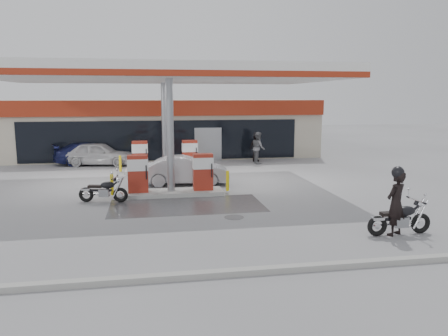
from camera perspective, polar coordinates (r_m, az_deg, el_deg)
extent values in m
plane|color=gray|center=(17.28, -6.53, -4.96)|extent=(90.00, 90.00, 0.00)
cube|color=#4C4C4F|center=(17.31, -4.88, -4.90)|extent=(6.00, 3.00, 0.00)
cylinder|color=#38383A|center=(15.60, 1.32, -6.45)|extent=(0.70, 0.70, 0.01)
cube|color=gray|center=(10.62, -4.17, -13.82)|extent=(28.00, 0.25, 0.15)
cube|color=beige|center=(32.81, -8.31, 5.31)|extent=(22.00, 8.00, 4.00)
cube|color=black|center=(28.85, -8.04, 3.58)|extent=(18.00, 0.10, 2.60)
cube|color=maroon|center=(28.65, -8.13, 7.75)|extent=(22.00, 0.25, 1.00)
cube|color=navy|center=(29.67, 5.64, 7.85)|extent=(3.50, 0.12, 0.80)
cube|color=gray|center=(29.09, -2.10, 3.12)|extent=(1.80, 0.14, 2.20)
cube|color=silver|center=(21.77, -7.62, 12.03)|extent=(16.00, 10.00, 0.60)
cube|color=maroon|center=(16.82, -6.87, 12.24)|extent=(16.00, 0.12, 0.24)
cube|color=maroon|center=(26.70, -8.07, 11.12)|extent=(16.00, 0.12, 0.24)
cylinder|color=gray|center=(18.82, -7.05, 4.21)|extent=(0.32, 0.32, 5.00)
cylinder|color=gray|center=(24.80, -7.78, 5.42)|extent=(0.32, 0.32, 5.00)
cube|color=#9E9E99|center=(19.20, -6.90, -3.24)|extent=(4.50, 1.30, 0.18)
cube|color=maroon|center=(19.01, -11.17, -0.74)|extent=(0.85, 0.48, 1.60)
cube|color=maroon|center=(19.15, -2.77, -0.50)|extent=(0.85, 0.48, 1.60)
cube|color=silver|center=(18.95, -11.21, 0.45)|extent=(0.88, 0.52, 0.50)
cube|color=silver|center=(19.09, -2.78, 0.68)|extent=(0.88, 0.52, 0.50)
cylinder|color=yellow|center=(19.15, -14.42, -2.13)|extent=(0.14, 0.14, 0.90)
cylinder|color=yellow|center=(19.39, 0.47, -1.69)|extent=(0.14, 0.14, 0.90)
cube|color=#9E9E99|center=(25.09, -7.65, -0.29)|extent=(4.50, 1.30, 0.18)
cube|color=maroon|center=(24.94, -10.91, 1.64)|extent=(0.85, 0.48, 1.60)
cube|color=maroon|center=(25.05, -4.49, 1.81)|extent=(0.85, 0.48, 1.60)
cube|color=silver|center=(24.89, -10.94, 2.55)|extent=(0.88, 0.52, 0.50)
cube|color=silver|center=(25.00, -4.51, 2.72)|extent=(0.88, 0.52, 0.50)
cylinder|color=yellow|center=(25.05, -13.40, 0.57)|extent=(0.14, 0.14, 0.90)
cylinder|color=yellow|center=(25.24, -1.99, 0.88)|extent=(0.14, 0.14, 0.90)
torus|color=black|center=(15.08, 24.29, -6.60)|extent=(0.65, 0.16, 0.65)
torus|color=black|center=(14.28, 19.38, -7.16)|extent=(0.65, 0.16, 0.65)
cube|color=gray|center=(14.67, 22.07, -6.54)|extent=(0.44, 0.27, 0.32)
cube|color=black|center=(14.55, 21.56, -6.19)|extent=(0.97, 0.13, 0.09)
ellipsoid|color=black|center=(14.67, 22.68, -5.18)|extent=(0.61, 0.36, 0.30)
cube|color=black|center=(14.40, 20.87, -5.60)|extent=(0.60, 0.27, 0.11)
cylinder|color=silver|center=(14.78, 23.80, -3.86)|extent=(0.06, 0.82, 0.04)
sphere|color=silver|center=(14.88, 24.18, -4.31)|extent=(0.19, 0.19, 0.19)
cylinder|color=silver|center=(14.54, 19.92, -6.99)|extent=(0.97, 0.11, 0.09)
imported|color=black|center=(14.41, 21.53, -4.31)|extent=(0.88, 0.78, 2.02)
torus|color=black|center=(18.20, -13.37, -3.43)|extent=(0.63, 0.26, 0.61)
torus|color=black|center=(18.61, -17.56, -3.34)|extent=(0.63, 0.26, 0.61)
cube|color=gray|center=(18.36, -15.38, -3.14)|extent=(0.45, 0.32, 0.31)
cube|color=black|center=(18.39, -15.85, -2.82)|extent=(0.92, 0.28, 0.08)
ellipsoid|color=black|center=(18.25, -14.96, -2.15)|extent=(0.62, 0.43, 0.28)
cube|color=black|center=(18.42, -16.47, -2.32)|extent=(0.60, 0.35, 0.10)
cylinder|color=silver|center=(18.11, -14.08, -1.22)|extent=(0.19, 0.76, 0.04)
sphere|color=silver|center=(18.10, -13.69, -1.61)|extent=(0.18, 0.18, 0.18)
cylinder|color=silver|center=(18.67, -16.73, -3.32)|extent=(0.91, 0.26, 0.08)
imported|color=silver|center=(28.26, -16.06, 1.82)|extent=(4.54, 2.52, 1.46)
imported|color=#5B5C60|center=(27.95, 4.51, 2.66)|extent=(0.78, 0.99, 2.02)
imported|color=#A7A9AF|center=(21.30, -5.05, -0.32)|extent=(4.30, 1.84, 1.38)
imported|color=#151A48|center=(29.16, -16.88, 1.91)|extent=(5.04, 3.18, 1.36)
imported|color=black|center=(32.47, 7.73, 2.66)|extent=(3.78, 1.80, 1.04)
imported|color=black|center=(28.74, 4.11, 2.63)|extent=(1.10, 1.01, 1.81)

